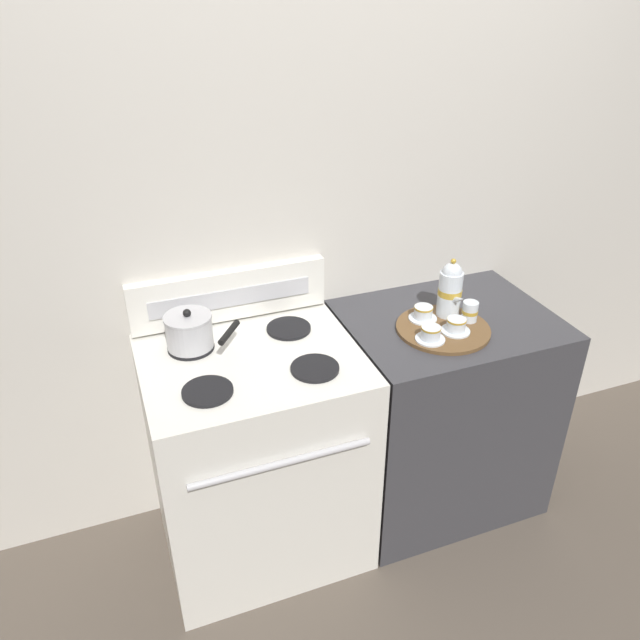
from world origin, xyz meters
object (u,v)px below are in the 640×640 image
Objects in this scene: teapot at (450,289)px; teacup_front at (423,313)px; teacup_right at (431,334)px; creamer_jug at (470,311)px; teacup_left at (456,325)px; stove at (258,456)px; serving_tray at (443,329)px; saucepan at (190,331)px.

teapot is 0.13m from teacup_front.
creamer_jug is (0.20, 0.07, 0.01)m from teacup_right.
teacup_front is (-0.11, 0.00, -0.08)m from teapot.
teacup_left is 0.11m from creamer_jug.
teacup_front is (-0.07, 0.12, 0.00)m from teacup_left.
stove is 2.59× the size of serving_tray.
teacup_front is (0.85, -0.12, -0.03)m from saucepan.
creamer_jug is at bearing 4.86° from serving_tray.
teapot reaches higher than teacup_left.
stove is at bearing 171.48° from teacup_left.
teacup_front is (0.67, 0.01, 0.48)m from stove.
serving_tray is 3.24× the size of teacup_right.
teacup_front reaches higher than stove.
teacup_right is at bearing -11.63° from stove.
teacup_left is at bearing -60.04° from serving_tray.
teacup_left is 1.00× the size of teacup_right.
teacup_left and teacup_right have the same top height.
stove is 0.82m from teacup_front.
stove is 3.86× the size of teapot.
saucepan reaches higher than creamer_jug.
saucepan is 2.39× the size of teacup_front.
saucepan is 1.10× the size of teapot.
saucepan reaches higher than teacup_left.
stove is 0.84m from serving_tray.
teacup_left is (0.02, -0.04, 0.03)m from serving_tray.
serving_tray is 0.12m from creamer_jug.
teacup_right reaches higher than stove.
creamer_jug is at bearing -53.21° from teapot.
teacup_right is at bearing -160.97° from creamer_jug.
teacup_left is at bearing -15.15° from saucepan.
teacup_front is at bearing 178.86° from teapot.
teacup_right is (0.62, -0.13, 0.48)m from stove.
creamer_jug is (0.12, 0.01, 0.05)m from serving_tray.
teapot is 0.15m from teacup_left.
teacup_front is (-0.04, 0.08, 0.03)m from serving_tray.
stove is 11.61× the size of creamer_jug.
saucepan is at bearing 167.06° from serving_tray.
saucepan is 1.02m from creamer_jug.
teapot is at bearing 0.79° from stove.
teapot is at bearing 126.79° from creamer_jug.
teacup_right is at bearing -145.77° from serving_tray.
teacup_front is 0.17m from creamer_jug.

